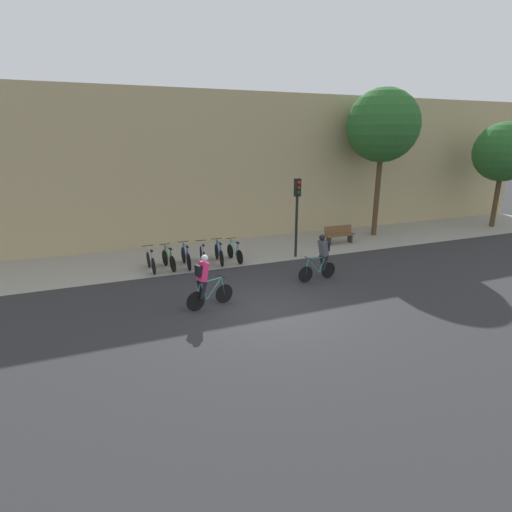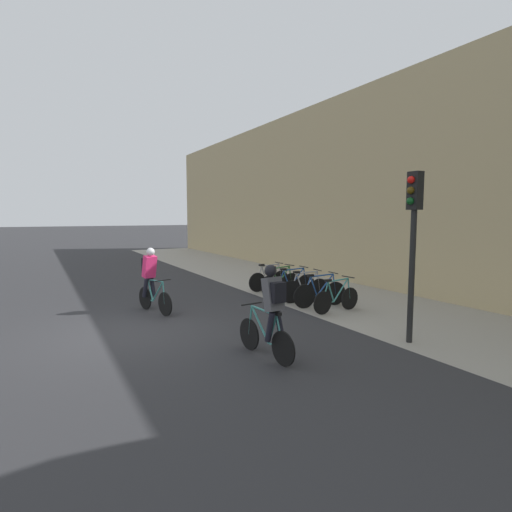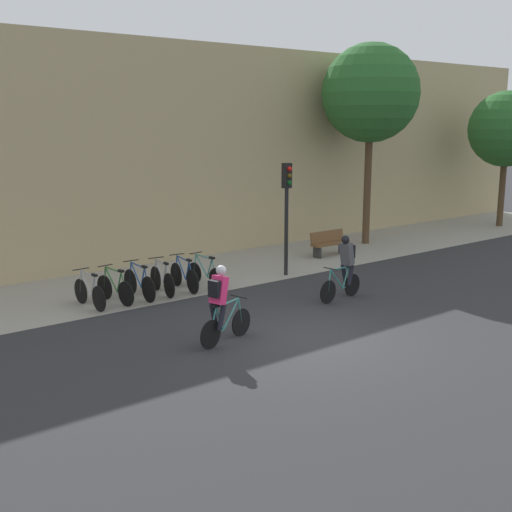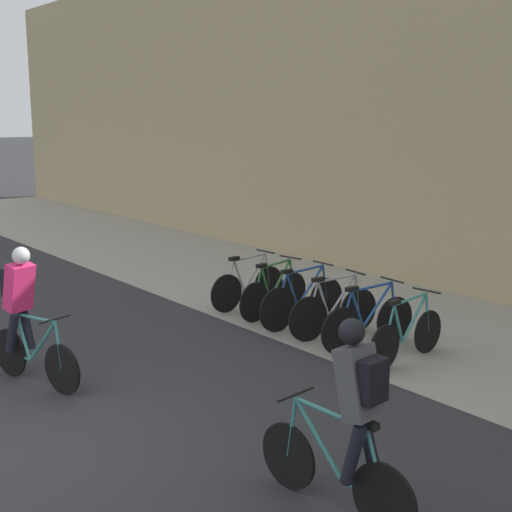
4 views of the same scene
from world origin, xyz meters
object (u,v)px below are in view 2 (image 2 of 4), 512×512
(parked_bike_4, at_px, (320,293))
(cyclist_pink, at_px, (151,277))
(parked_bike_5, at_px, (336,298))
(traffic_light_pole, at_px, (413,225))
(cyclist_grey, at_px, (271,309))
(parked_bike_0, at_px, (269,279))
(parked_bike_1, at_px, (280,282))
(parked_bike_2, at_px, (292,285))
(parked_bike_3, at_px, (305,289))

(parked_bike_4, bearing_deg, cyclist_pink, -112.12)
(parked_bike_5, relative_size, traffic_light_pole, 0.47)
(cyclist_grey, height_order, parked_bike_4, cyclist_grey)
(parked_bike_4, bearing_deg, parked_bike_0, 180.00)
(parked_bike_1, height_order, parked_bike_2, parked_bike_2)
(parked_bike_1, bearing_deg, parked_bike_5, -0.03)
(parked_bike_1, bearing_deg, traffic_light_pole, -4.16)
(parked_bike_3, bearing_deg, traffic_light_pole, -5.58)
(parked_bike_4, height_order, parked_bike_5, parked_bike_4)
(traffic_light_pole, bearing_deg, cyclist_grey, -99.47)
(parked_bike_2, bearing_deg, parked_bike_0, 180.00)
(cyclist_grey, xyz_separation_m, traffic_light_pole, (0.51, 3.03, 1.48))
(parked_bike_0, xyz_separation_m, parked_bike_4, (2.86, -0.00, 0.01))
(cyclist_pink, bearing_deg, parked_bike_0, 103.74)
(cyclist_pink, distance_m, parked_bike_1, 4.45)
(parked_bike_2, relative_size, traffic_light_pole, 0.50)
(parked_bike_0, bearing_deg, traffic_light_pole, -3.69)
(cyclist_grey, relative_size, parked_bike_3, 1.06)
(cyclist_pink, distance_m, traffic_light_pole, 6.78)
(cyclist_pink, bearing_deg, parked_bike_1, 94.66)
(cyclist_grey, distance_m, traffic_light_pole, 3.41)
(cyclist_pink, xyz_separation_m, parked_bike_3, (1.07, 4.40, -0.54))
(cyclist_grey, bearing_deg, parked_bike_3, 137.05)
(parked_bike_0, xyz_separation_m, parked_bike_1, (0.72, 0.00, 0.00))
(parked_bike_0, distance_m, parked_bike_4, 2.86)
(cyclist_pink, distance_m, parked_bike_5, 5.09)
(cyclist_grey, distance_m, parked_bike_4, 4.59)
(cyclist_grey, xyz_separation_m, parked_bike_1, (-5.13, 3.44, -0.55))
(cyclist_pink, distance_m, parked_bike_0, 4.56)
(parked_bike_0, distance_m, parked_bike_1, 0.72)
(cyclist_grey, relative_size, parked_bike_5, 1.07)
(cyclist_pink, relative_size, parked_bike_3, 1.06)
(parked_bike_1, distance_m, parked_bike_2, 0.72)
(parked_bike_0, height_order, parked_bike_4, parked_bike_4)
(parked_bike_1, relative_size, parked_bike_3, 0.99)
(cyclist_grey, height_order, parked_bike_2, cyclist_grey)
(cyclist_pink, relative_size, parked_bike_4, 1.01)
(traffic_light_pole, bearing_deg, parked_bike_2, 175.24)
(parked_bike_0, bearing_deg, cyclist_grey, -30.50)
(cyclist_grey, bearing_deg, cyclist_pink, -168.66)
(cyclist_grey, height_order, parked_bike_0, cyclist_grey)
(parked_bike_4, distance_m, traffic_light_pole, 4.05)
(parked_bike_0, bearing_deg, parked_bike_4, -0.00)
(parked_bike_0, relative_size, parked_bike_1, 1.02)
(parked_bike_2, distance_m, traffic_light_pole, 5.33)
(parked_bike_0, xyz_separation_m, traffic_light_pole, (6.35, -0.41, 2.03))
(cyclist_pink, xyz_separation_m, parked_bike_2, (0.36, 4.40, -0.53))
(cyclist_pink, height_order, parked_bike_1, cyclist_pink)
(parked_bike_0, xyz_separation_m, parked_bike_5, (3.58, -0.00, -0.01))
(parked_bike_3, distance_m, parked_bike_4, 0.72)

